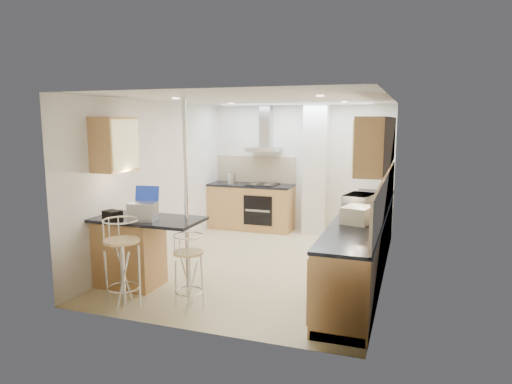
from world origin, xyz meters
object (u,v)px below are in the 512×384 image
(microwave, at_px, (359,204))
(bar_stool_near, at_px, (122,263))
(bar_stool_end, at_px, (189,271))
(laptop, at_px, (143,212))
(bread_bin, at_px, (358,215))

(microwave, distance_m, bar_stool_near, 3.18)
(bar_stool_near, distance_m, bar_stool_end, 0.79)
(laptop, distance_m, bread_bin, 2.70)
(bar_stool_end, bearing_deg, microwave, -38.39)
(microwave, distance_m, laptop, 2.88)
(microwave, bearing_deg, bar_stool_near, 139.52)
(bar_stool_near, bearing_deg, microwave, 49.04)
(microwave, xyz_separation_m, bread_bin, (0.04, -0.54, -0.03))
(microwave, height_order, bar_stool_end, microwave)
(bar_stool_near, xyz_separation_m, bar_stool_end, (0.75, 0.22, -0.09))
(laptop, distance_m, bar_stool_near, 0.73)
(microwave, xyz_separation_m, bar_stool_end, (-1.75, -1.67, -0.61))
(bar_stool_near, height_order, bar_stool_end, bar_stool_near)
(bar_stool_near, relative_size, bar_stool_end, 1.19)
(microwave, distance_m, bread_bin, 0.55)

